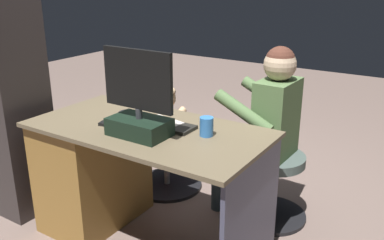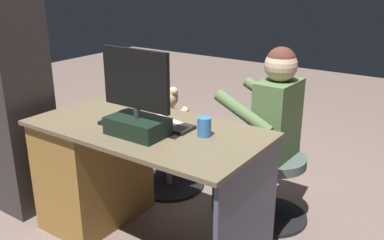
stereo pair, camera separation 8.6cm
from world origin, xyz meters
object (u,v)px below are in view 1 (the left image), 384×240
Objects in this scene: computer_mouse at (124,113)px; person at (265,119)px; tv_remote at (108,121)px; desk at (105,168)px; visitor_chair at (272,180)px; monitor at (139,110)px; cup at (207,127)px; office_chair_teddy at (167,156)px; teddy_bear at (166,111)px; keyboard at (160,124)px.

computer_mouse is 0.08× the size of person.
tv_remote is at bearing 45.89° from person.
desk reaches higher than visitor_chair.
computer_mouse reaches higher than desk.
computer_mouse reaches higher than visitor_chair.
monitor reaches higher than visitor_chair.
person is (-0.68, -0.70, -0.06)m from tv_remote.
cup is 0.19× the size of office_chair_teddy.
tv_remote is 0.44× the size of teddy_bear.
cup reaches higher than teddy_bear.
tv_remote is (0.29, -0.06, -0.13)m from monitor.
teddy_bear is (0.37, -0.57, -0.14)m from keyboard.
tv_remote is (0.29, 0.12, -0.00)m from keyboard.
cup is at bearing -174.60° from desk.
tv_remote is 0.28× the size of office_chair_teddy.
person is (-0.39, -0.76, -0.20)m from monitor.
monitor is 0.87× the size of office_chair_teddy.
keyboard is at bearing -90.41° from monitor.
person is at bearing -98.63° from cup.
person is (-0.09, -0.58, -0.11)m from cup.
office_chair_teddy is at bearing -93.07° from desk.
visitor_chair is at bearing -143.55° from desk.
cup is 0.59m from person.
cup is at bearing 178.75° from computer_mouse.
person reaches higher than desk.
visitor_chair is (-0.16, -0.58, -0.52)m from cup.
keyboard is 1.22× the size of teddy_bear.
desk is at bearing 86.93° from office_chair_teddy.
monitor reaches higher than desk.
tv_remote is 0.13× the size of person.
visitor_chair is at bearing -178.96° from teddy_bear.
person reaches higher than visitor_chair.
computer_mouse is (0.29, -0.20, -0.13)m from monitor.
monitor is at bearing 116.37° from teddy_bear.
desk is 0.38m from tv_remote.
keyboard is 0.29m from computer_mouse.
cup reaches higher than computer_mouse.
keyboard reaches higher than tv_remote.
computer_mouse is 0.28× the size of teddy_bear.
desk is 0.65m from monitor.
cup reaches higher than office_chair_teddy.
person is (-0.76, -0.01, 0.08)m from teddy_bear.
cup is 1.03m from office_chair_teddy.
monitor is 0.37m from cup.
cup reaches higher than desk.
teddy_bear reaches higher than tv_remote.
office_chair_teddy is at bearing -63.28° from monitor.
monitor is 0.40× the size of person.
office_chair_teddy is 1.10× the size of visitor_chair.
monitor reaches higher than tv_remote.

